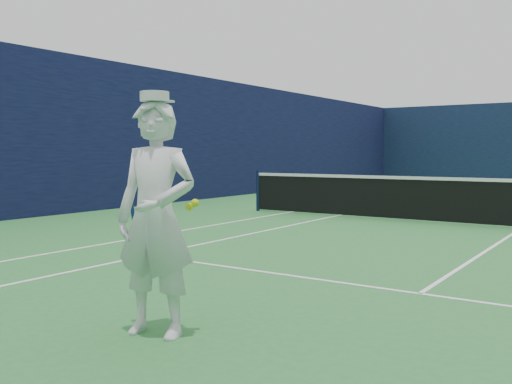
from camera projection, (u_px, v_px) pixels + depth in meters
tennis_player at (156, 218)px, 4.76m from camera, size 0.88×0.63×2.04m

